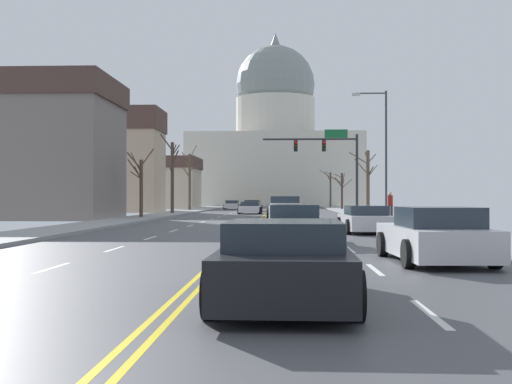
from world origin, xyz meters
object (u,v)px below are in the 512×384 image
Objects in this scene: sedan_near_06 at (285,263)px; sedan_near_00 at (285,210)px; sedan_near_03 at (365,220)px; sedan_oncoming_01 at (252,206)px; signal_gantry at (331,154)px; street_lamp_right at (382,143)px; sedan_near_02 at (290,215)px; pickup_truck_near_01 at (285,210)px; sedan_oncoming_00 at (250,208)px; sedan_near_05 at (434,237)px; bicycle_parked at (427,219)px; sedan_oncoming_02 at (232,205)px; sedan_near_04 at (295,225)px; pedestrian_00 at (390,204)px.

sedan_near_00 is at bearing 89.91° from sedan_near_06.
sedan_oncoming_01 reaches higher than sedan_near_03.
street_lamp_right is (2.49, -11.48, -0.08)m from signal_gantry.
signal_gantry is 19.13m from sedan_near_02.
pickup_truck_near_01 reaches higher than sedan_near_03.
sedan_oncoming_00 is 0.96× the size of sedan_oncoming_01.
sedan_near_05 reaches higher than bicycle_parked.
sedan_oncoming_02 is at bearing 98.55° from sedan_near_02.
street_lamp_right is 1.96× the size of sedan_near_02.
signal_gantry is 10.18m from sedan_oncoming_00.
sedan_near_05 reaches higher than sedan_near_02.
sedan_near_06 is at bearing -90.74° from sedan_near_02.
sedan_near_00 is 0.92× the size of sedan_near_05.
sedan_oncoming_01 is (-6.98, 42.50, 0.02)m from sedan_near_03.
sedan_near_02 is 20.28m from sedan_near_05.
sedan_near_05 is at bearing -84.14° from sedan_near_00.
street_lamp_right is 15.13m from sedan_near_03.
signal_gantry is 1.83× the size of sedan_oncoming_00.
sedan_near_03 reaches higher than sedan_oncoming_00.
sedan_near_00 reaches higher than sedan_near_02.
street_lamp_right is 1.48× the size of pickup_truck_near_01.
sedan_near_02 reaches higher than sedan_oncoming_00.
sedan_near_02 is at bearing -83.77° from sedan_oncoming_01.
street_lamp_right is at bearing -61.25° from sedan_oncoming_00.
sedan_near_04 is at bearing -115.35° from sedan_near_03.
sedan_near_00 is at bearing 90.63° from sedan_near_04.
sedan_near_05 is at bearing 59.53° from sedan_near_06.
street_lamp_right is 4.70× the size of bicycle_parked.
sedan_near_03 is at bearing -90.81° from signal_gantry.
street_lamp_right reaches higher than sedan_oncoming_00.
signal_gantry is 1.76× the size of sedan_oncoming_01.
sedan_near_04 is 49.23m from sedan_oncoming_01.
sedan_near_03 is 0.99× the size of sedan_near_04.
sedan_oncoming_00 is at bearing 122.35° from pedestrian_00.
pedestrian_00 is at bearing 82.83° from sedan_near_05.
sedan_near_06 is at bearing -100.93° from street_lamp_right.
sedan_oncoming_01 reaches higher than sedan_oncoming_00.
sedan_near_03 reaches higher than bicycle_parked.
bicycle_parked is (13.63, -49.18, -0.06)m from sedan_oncoming_02.
sedan_oncoming_02 is (-10.41, 27.67, -4.58)m from signal_gantry.
sedan_near_00 is 9.38m from pedestrian_00.
pedestrian_00 is (10.22, -16.13, 0.58)m from sedan_oncoming_00.
sedan_near_05 is (-2.78, -26.78, -4.43)m from street_lamp_right.
sedan_near_00 is at bearing -132.59° from signal_gantry.
sedan_near_00 is 32.48m from sedan_oncoming_02.
street_lamp_right is at bearing -70.86° from sedan_oncoming_01.
street_lamp_right reaches higher than sedan_near_00.
pedestrian_00 is (7.02, 0.53, 0.40)m from pickup_truck_near_01.
sedan_near_04 reaches higher than sedan_oncoming_01.
sedan_oncoming_02 is (-6.90, 45.92, -0.01)m from sedan_near_02.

